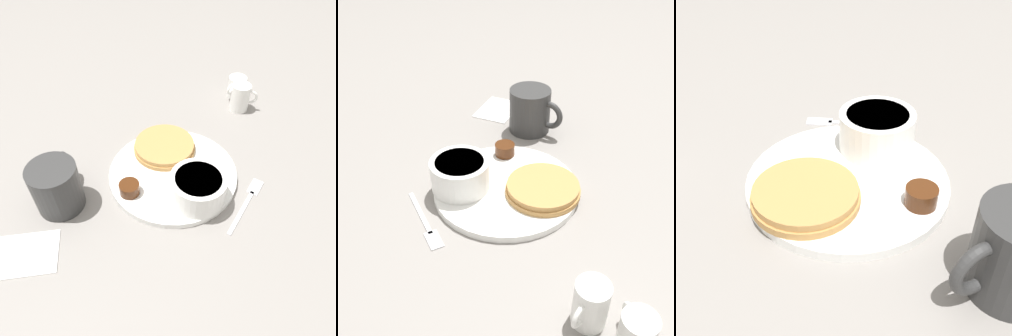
{
  "view_description": "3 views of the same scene",
  "coord_description": "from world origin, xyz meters",
  "views": [
    {
      "loc": [
        0.04,
        -0.42,
        0.47
      ],
      "look_at": [
        -0.01,
        -0.01,
        0.03
      ],
      "focal_mm": 35.0,
      "sensor_mm": 36.0,
      "label": 1
    },
    {
      "loc": [
        0.43,
        0.35,
        0.45
      ],
      "look_at": [
        -0.01,
        -0.01,
        0.04
      ],
      "focal_mm": 45.0,
      "sensor_mm": 36.0,
      "label": 2
    },
    {
      "loc": [
        -0.38,
        0.14,
        0.33
      ],
      "look_at": [
        -0.02,
        0.01,
        0.04
      ],
      "focal_mm": 45.0,
      "sensor_mm": 36.0,
      "label": 3
    }
  ],
  "objects": [
    {
      "name": "bowl",
      "position": [
        0.05,
        -0.06,
        0.04
      ],
      "size": [
        0.1,
        0.1,
        0.05
      ],
      "color": "white",
      "rests_on": "plate"
    },
    {
      "name": "butter_ramekin",
      "position": [
        0.05,
        -0.08,
        0.03
      ],
      "size": [
        0.04,
        0.04,
        0.04
      ],
      "color": "white",
      "rests_on": "plate"
    },
    {
      "name": "pancake_stack",
      "position": [
        -0.02,
        0.06,
        0.02
      ],
      "size": [
        0.12,
        0.12,
        0.02
      ],
      "color": "#B78447",
      "rests_on": "plate"
    },
    {
      "name": "syrup_cup",
      "position": [
        -0.07,
        -0.06,
        0.02
      ],
      "size": [
        0.04,
        0.04,
        0.02
      ],
      "color": "#47230F",
      "rests_on": "plate"
    },
    {
      "name": "plate",
      "position": [
        0.0,
        0.0,
        0.01
      ],
      "size": [
        0.24,
        0.24,
        0.01
      ],
      "color": "white",
      "rests_on": "ground_plane"
    },
    {
      "name": "fork",
      "position": [
        0.14,
        -0.04,
        0.0
      ],
      "size": [
        0.07,
        0.13,
        0.0
      ],
      "color": "silver",
      "rests_on": "ground_plane"
    },
    {
      "name": "ground_plane",
      "position": [
        0.0,
        0.0,
        0.0
      ],
      "size": [
        4.0,
        4.0,
        0.0
      ],
      "primitive_type": "plane",
      "color": "gray"
    }
  ]
}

